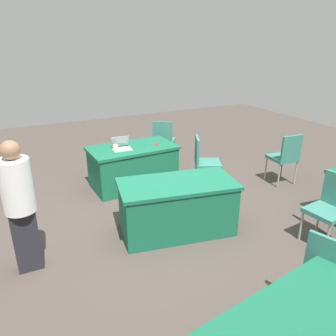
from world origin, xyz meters
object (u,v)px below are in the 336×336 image
chair_tucked_right (164,139)px  chair_aisle (285,155)px  chair_tucked_left (330,205)px  table_mid_left (177,207)px  chair_near_front (204,159)px  chair_by_pillar (331,272)px  laptop_silver (121,147)px  table_foreground (133,166)px  person_attendee_standing (20,202)px  scissors_red (157,144)px  yarn_ball (115,147)px

chair_tucked_right → chair_aisle: bearing=-16.3°
chair_tucked_left → chair_tucked_right: size_ratio=0.99×
table_mid_left → chair_near_front: 1.53m
chair_tucked_left → chair_by_pillar: chair_by_pillar is taller
chair_by_pillar → laptop_silver: size_ratio=2.78×
table_mid_left → chair_tucked_left: chair_tucked_left is taller
table_foreground → chair_near_front: bearing=147.3°
table_mid_left → chair_tucked_right: chair_tucked_right is taller
table_foreground → laptop_silver: laptop_silver is taller
table_mid_left → chair_near_front: bearing=-136.6°
chair_near_front → person_attendee_standing: bearing=-46.2°
chair_by_pillar → person_attendee_standing: 3.25m
table_mid_left → scissors_red: 1.78m
table_foreground → scissors_red: (-0.46, 0.07, 0.38)m
chair_near_front → yarn_ball: (1.39, -0.68, 0.25)m
table_mid_left → laptop_silver: (0.19, -1.71, 0.41)m
table_mid_left → scissors_red: size_ratio=9.46×
chair_near_front → table_foreground: bearing=-96.7°
table_mid_left → person_attendee_standing: size_ratio=1.08×
chair_near_front → chair_tucked_left: (-0.55, 2.17, -0.02)m
chair_aisle → person_attendee_standing: person_attendee_standing is taller
chair_tucked_right → scissors_red: (0.57, 0.89, 0.21)m
chair_near_front → chair_aisle: chair_aisle is taller
chair_aisle → chair_by_pillar: bearing=-123.0°
table_mid_left → scissors_red: scissors_red is taller
chair_tucked_left → table_mid_left: bearing=49.9°
chair_tucked_left → yarn_ball: size_ratio=9.29×
table_foreground → table_mid_left: 1.74m
table_foreground → chair_near_front: 1.29m
table_mid_left → chair_tucked_right: bearing=-112.3°
table_foreground → person_attendee_standing: size_ratio=0.99×
chair_aisle → chair_by_pillar: size_ratio=1.01×
table_mid_left → laptop_silver: laptop_silver is taller
chair_by_pillar → scissors_red: 3.70m
chair_near_front → scissors_red: chair_near_front is taller
chair_tucked_right → yarn_ball: 1.59m
chair_aisle → yarn_ball: chair_aisle is taller
chair_tucked_left → person_attendee_standing: bearing=65.9°
yarn_ball → chair_aisle: bearing=157.1°
chair_tucked_right → table_mid_left: bearing=-74.9°
chair_aisle → laptop_silver: 2.97m
chair_aisle → laptop_silver: (2.72, -1.17, 0.23)m
table_mid_left → yarn_ball: (0.29, -1.73, 0.42)m
chair_near_front → chair_tucked_right: 1.51m
chair_tucked_right → scissors_red: bearing=-85.3°
table_mid_left → chair_aisle: 2.60m
chair_by_pillar → person_attendee_standing: (2.46, -2.10, 0.33)m
chair_tucked_left → laptop_silver: (1.84, -2.83, 0.25)m
person_attendee_standing → yarn_ball: person_attendee_standing is taller
chair_tucked_left → chair_aisle: bearing=-33.8°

